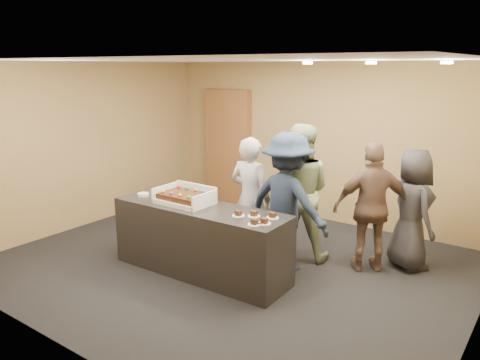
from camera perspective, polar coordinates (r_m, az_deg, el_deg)
The scene contains 17 objects.
room at distance 6.08m, azimuth -1.09°, elevation 1.55°, with size 6.04×6.00×2.70m.
serving_counter at distance 6.10m, azimuth -4.84°, elevation -7.29°, with size 2.40×0.70×0.90m, color black.
storage_cabinet at distance 9.13m, azimuth -1.51°, elevation 4.07°, with size 1.00×0.15×2.20m, color brown.
cake_box at distance 6.13m, azimuth -6.64°, elevation -2.34°, with size 0.72×0.49×0.21m.
sheet_cake at distance 6.09m, azimuth -6.82°, elevation -1.94°, with size 0.61×0.42×0.12m.
plate_stack at distance 6.55m, azimuth -11.71°, elevation -1.73°, with size 0.15×0.15×0.04m, color white.
slice_a at distance 5.56m, azimuth -0.19°, elevation -4.19°, with size 0.15×0.15×0.07m.
slice_b at distance 5.55m, azimuth 1.71°, elevation -4.23°, with size 0.15×0.15×0.07m.
slice_c at distance 5.26m, azimuth 1.76°, elevation -5.24°, with size 0.15×0.15×0.07m.
slice_d at distance 5.50m, azimuth 3.99°, elevation -4.41°, with size 0.15×0.15×0.07m.
slice_e at distance 5.30m, azimuth 2.99°, elevation -5.12°, with size 0.15×0.15×0.07m.
person_server_grey at distance 6.48m, azimuth 1.28°, elevation -2.20°, with size 0.62×0.41×1.71m, color #AEAFB4.
person_sage_man at distance 6.46m, azimuth 7.11°, elevation -1.51°, with size 0.92×0.72×1.89m, color gray.
person_navy_man at distance 6.08m, azimuth 5.79°, elevation -2.77°, with size 1.18×0.68×1.83m, color #1B273D.
person_brown_extra at distance 6.28m, azimuth 15.82°, elevation -3.24°, with size 1.00×0.42×1.71m, color brown.
person_dark_suit at distance 6.54m, azimuth 20.22°, elevation -3.39°, with size 0.78×0.51×1.61m, color #27262B.
ceiling_spotlights at distance 5.61m, azimuth 15.70°, elevation 13.61°, with size 1.72×0.12×0.03m.
Camera 1 is at (3.56, -4.76, 2.64)m, focal length 35.00 mm.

